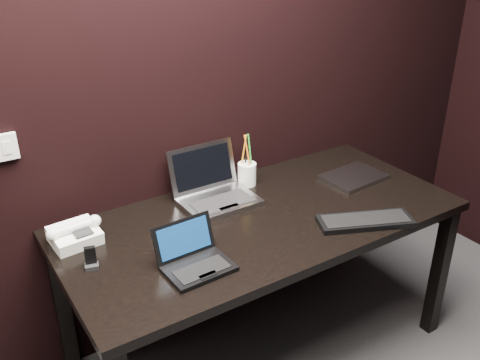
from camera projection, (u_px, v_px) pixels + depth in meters
wall_back at (148, 75)px, 2.17m from camera, size 4.00×0.00×4.00m
desk at (262, 231)px, 2.30m from camera, size 1.70×0.80×0.74m
netbook at (195, 260)px, 1.92m from camera, size 0.25×0.22×0.15m
silver_laptop at (215, 192)px, 2.37m from camera, size 0.33×0.30×0.23m
ext_keyboard at (365, 221)px, 2.20m from camera, size 0.41×0.28×0.02m
closed_laptop at (354, 177)px, 2.58m from camera, size 0.30×0.23×0.02m
desk_phone at (75, 234)px, 2.06m from camera, size 0.22×0.17×0.11m
mobile_phone at (91, 260)px, 1.92m from camera, size 0.06×0.05×0.08m
pen_cup at (247, 173)px, 2.51m from camera, size 0.09×0.09×0.25m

